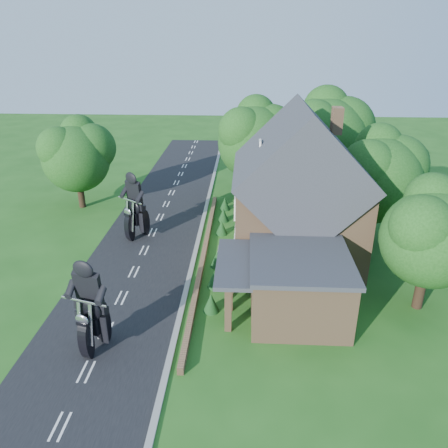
{
  "coord_description": "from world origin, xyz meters",
  "views": [
    {
      "loc": [
        7.05,
        -21.03,
        14.17
      ],
      "look_at": [
        5.72,
        4.59,
        2.8
      ],
      "focal_mm": 35.0,
      "sensor_mm": 36.0,
      "label": 1
    }
  ],
  "objects_px": {
    "house": "(298,195)",
    "motorcycle_follow": "(137,228)",
    "annex": "(296,284)",
    "garden_wall": "(203,256)",
    "motorcycle_lead": "(95,336)"
  },
  "relations": [
    {
      "from": "motorcycle_follow",
      "to": "annex",
      "type": "bearing_deg",
      "value": 174.9
    },
    {
      "from": "house",
      "to": "motorcycle_follow",
      "type": "xyz_separation_m",
      "value": [
        -11.42,
        2.11,
        -3.58
      ]
    },
    {
      "from": "house",
      "to": "motorcycle_lead",
      "type": "height_order",
      "value": "house"
    },
    {
      "from": "annex",
      "to": "house",
      "type": "bearing_deg",
      "value": 84.76
    },
    {
      "from": "annex",
      "to": "motorcycle_follow",
      "type": "distance_m",
      "value": 14.03
    },
    {
      "from": "house",
      "to": "motorcycle_follow",
      "type": "height_order",
      "value": "house"
    },
    {
      "from": "motorcycle_lead",
      "to": "house",
      "type": "bearing_deg",
      "value": -119.15
    },
    {
      "from": "house",
      "to": "annex",
      "type": "distance_m",
      "value": 7.3
    },
    {
      "from": "garden_wall",
      "to": "motorcycle_lead",
      "type": "relative_size",
      "value": 13.81
    },
    {
      "from": "garden_wall",
      "to": "motorcycle_lead",
      "type": "height_order",
      "value": "motorcycle_lead"
    },
    {
      "from": "annex",
      "to": "motorcycle_follow",
      "type": "height_order",
      "value": "annex"
    },
    {
      "from": "house",
      "to": "garden_wall",
      "type": "bearing_deg",
      "value": -170.83
    },
    {
      "from": "annex",
      "to": "motorcycle_lead",
      "type": "xyz_separation_m",
      "value": [
        -9.88,
        -3.6,
        -1.03
      ]
    },
    {
      "from": "garden_wall",
      "to": "motorcycle_follow",
      "type": "xyz_separation_m",
      "value": [
        -5.23,
        3.11,
        0.57
      ]
    },
    {
      "from": "house",
      "to": "motorcycle_lead",
      "type": "distance_m",
      "value": 15.22
    }
  ]
}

